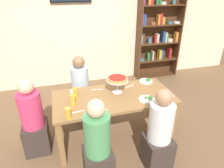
% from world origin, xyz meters
% --- Properties ---
extents(ground_plane, '(12.00, 12.00, 0.00)m').
position_xyz_m(ground_plane, '(0.00, 0.00, 0.00)').
color(ground_plane, brown).
extents(rear_partition, '(8.00, 0.12, 2.80)m').
position_xyz_m(rear_partition, '(0.00, 2.20, 1.40)').
color(rear_partition, beige).
rests_on(rear_partition, ground_plane).
extents(dining_table, '(1.74, 0.82, 0.74)m').
position_xyz_m(dining_table, '(0.00, 0.00, 0.65)').
color(dining_table, olive).
rests_on(dining_table, ground_plane).
extents(bookshelf, '(1.10, 0.30, 2.21)m').
position_xyz_m(bookshelf, '(1.73, 2.01, 1.13)').
color(bookshelf, '#4C2D19').
rests_on(bookshelf, ground_plane).
extents(diner_near_right, '(0.34, 0.34, 1.15)m').
position_xyz_m(diner_near_right, '(0.39, -0.69, 0.49)').
color(diner_near_right, '#382D28').
rests_on(diner_near_right, ground_plane).
extents(diner_head_west, '(0.34, 0.34, 1.15)m').
position_xyz_m(diner_head_west, '(-1.15, 0.02, 0.49)').
color(diner_head_west, '#382D28').
rests_on(diner_head_west, ground_plane).
extents(diner_near_left, '(0.34, 0.34, 1.15)m').
position_xyz_m(diner_near_left, '(-0.40, -0.69, 0.49)').
color(diner_near_left, '#382D28').
rests_on(diner_near_left, ground_plane).
extents(diner_far_left, '(0.34, 0.34, 1.15)m').
position_xyz_m(diner_far_left, '(-0.40, 0.71, 0.49)').
color(diner_far_left, '#382D28').
rests_on(diner_far_left, ground_plane).
extents(deep_dish_pizza_stand, '(0.32, 0.32, 0.25)m').
position_xyz_m(deep_dish_pizza_stand, '(0.08, 0.10, 0.94)').
color(deep_dish_pizza_stand, silver).
rests_on(deep_dish_pizza_stand, dining_table).
extents(salad_plate_near_diner, '(0.21, 0.21, 0.07)m').
position_xyz_m(salad_plate_near_diner, '(0.74, -0.20, 0.76)').
color(salad_plate_near_diner, white).
rests_on(salad_plate_near_diner, dining_table).
extents(salad_plate_far_diner, '(0.22, 0.22, 0.06)m').
position_xyz_m(salad_plate_far_diner, '(0.66, 0.31, 0.75)').
color(salad_plate_far_diner, white).
rests_on(salad_plate_far_diner, dining_table).
extents(salad_plate_spare, '(0.22, 0.22, 0.07)m').
position_xyz_m(salad_plate_spare, '(0.43, -0.23, 0.76)').
color(salad_plate_spare, white).
rests_on(salad_plate_spare, dining_table).
extents(beer_glass_amber_tall, '(0.08, 0.08, 0.14)m').
position_xyz_m(beer_glass_amber_tall, '(-0.68, -0.35, 0.81)').
color(beer_glass_amber_tall, gold).
rests_on(beer_glass_amber_tall, dining_table).
extents(beer_glass_amber_short, '(0.07, 0.07, 0.17)m').
position_xyz_m(beer_glass_amber_short, '(-0.54, 0.09, 0.82)').
color(beer_glass_amber_short, gold).
rests_on(beer_glass_amber_short, dining_table).
extents(beer_glass_amber_spare, '(0.08, 0.08, 0.14)m').
position_xyz_m(beer_glass_amber_spare, '(-0.59, -0.06, 0.81)').
color(beer_glass_amber_spare, gold).
rests_on(beer_glass_amber_spare, dining_table).
extents(water_glass_clear_near, '(0.06, 0.06, 0.10)m').
position_xyz_m(water_glass_clear_near, '(-0.57, 0.17, 0.79)').
color(water_glass_clear_near, white).
rests_on(water_glass_clear_near, dining_table).
extents(cutlery_fork_near, '(0.18, 0.04, 0.00)m').
position_xyz_m(cutlery_fork_near, '(-0.56, -0.25, 0.74)').
color(cutlery_fork_near, silver).
rests_on(cutlery_fork_near, dining_table).
extents(cutlery_knife_near, '(0.18, 0.07, 0.00)m').
position_xyz_m(cutlery_knife_near, '(-0.26, -0.28, 0.74)').
color(cutlery_knife_near, silver).
rests_on(cutlery_knife_near, dining_table).
extents(cutlery_fork_far, '(0.17, 0.08, 0.00)m').
position_xyz_m(cutlery_fork_far, '(0.33, 0.23, 0.74)').
color(cutlery_fork_far, silver).
rests_on(cutlery_fork_far, dining_table).
extents(cutlery_knife_far, '(0.18, 0.05, 0.00)m').
position_xyz_m(cutlery_knife_far, '(-0.19, 0.26, 0.74)').
color(cutlery_knife_far, silver).
rests_on(cutlery_knife_far, dining_table).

